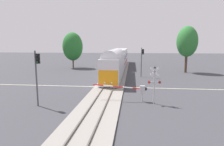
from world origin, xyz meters
TOP-DOWN VIEW (x-y plane):
  - ground_plane at (0.00, 0.00)m, footprint 220.00×220.00m
  - road_centre_stripe at (0.00, 0.00)m, footprint 44.00×0.20m
  - railway_track at (0.00, 0.00)m, footprint 4.40×80.00m
  - commuter_train at (0.00, 18.30)m, footprint 3.04×43.18m
  - crossing_gate_near at (3.82, -6.85)m, footprint 6.12×0.40m
  - crossing_signal_mast at (5.73, -7.60)m, footprint 1.36×0.44m
  - traffic_signal_far_side at (5.23, 9.44)m, footprint 0.53×0.38m
  - traffic_signal_near_left at (-6.26, -9.63)m, footprint 0.53×0.38m
  - pine_left_background at (-12.57, 22.09)m, footprint 5.32×5.32m
  - maple_right_background at (15.41, 16.62)m, footprint 4.56×4.56m

SIDE VIEW (x-z plane):
  - ground_plane at x=0.00m, z-range 0.00..0.00m
  - road_centre_stripe at x=0.00m, z-range 0.00..0.01m
  - railway_track at x=0.00m, z-range -0.06..0.26m
  - crossing_gate_near at x=3.82m, z-range 0.49..2.39m
  - crossing_signal_mast at x=5.73m, z-range 0.45..4.55m
  - commuter_train at x=0.00m, z-range 0.20..5.36m
  - traffic_signal_far_side at x=5.23m, z-range 0.97..6.72m
  - traffic_signal_near_left at x=-6.26m, z-range 0.97..6.73m
  - pine_left_background at x=-12.57m, z-range 0.99..10.48m
  - maple_right_background at x=15.41m, z-range 1.73..12.11m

